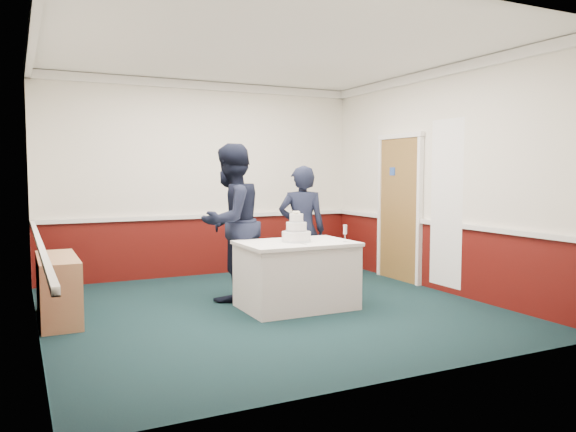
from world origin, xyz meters
name	(u,v)px	position (x,y,z in m)	size (l,w,h in m)	color
ground	(270,309)	(0.00, 0.00, 0.00)	(5.00, 5.00, 0.00)	#102928
room_shell	(256,144)	(0.08, 0.61, 1.97)	(5.00, 5.00, 3.00)	white
sideboard	(58,288)	(-2.28, 0.55, 0.35)	(0.41, 1.20, 0.70)	tan
cake_table	(296,274)	(0.30, -0.08, 0.40)	(1.32, 0.92, 0.79)	white
wedding_cake	(296,232)	(0.30, -0.08, 0.90)	(0.35, 0.35, 0.36)	white
cake_knife	(302,244)	(0.27, -0.28, 0.79)	(0.01, 0.22, 0.01)	silver
champagne_flute	(345,230)	(0.80, -0.36, 0.93)	(0.05, 0.05, 0.21)	silver
person_man	(231,222)	(-0.24, 0.67, 0.98)	(0.95, 0.74, 1.96)	black
person_woman	(302,230)	(0.73, 0.60, 0.85)	(0.62, 0.40, 1.69)	black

